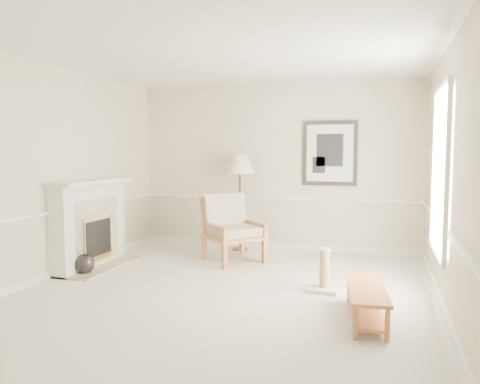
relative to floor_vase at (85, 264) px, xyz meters
name	(u,v)px	position (x,y,z in m)	size (l,w,h in m)	color
ground	(225,291)	(2.15, -0.17, -0.15)	(5.50, 5.50, 0.00)	silver
room	(238,140)	(2.29, -0.09, 1.72)	(5.04, 5.54, 2.92)	beige
fireplace	(90,224)	(-0.19, 0.43, 0.49)	(0.64, 1.64, 1.31)	white
floor_vase	(85,264)	(0.00, 0.00, 0.00)	(0.27, 0.27, 0.80)	black
armchair	(230,225)	(1.68, 1.46, 0.42)	(1.15, 1.15, 1.05)	#B07239
floor_lamp	(240,166)	(1.60, 2.23, 1.32)	(0.64, 0.64, 1.68)	black
bench	(366,297)	(3.85, -0.66, 0.09)	(0.51, 1.26, 0.35)	#B07239
scratching_post	(324,277)	(3.31, 0.22, 0.02)	(0.42, 0.42, 0.54)	beige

